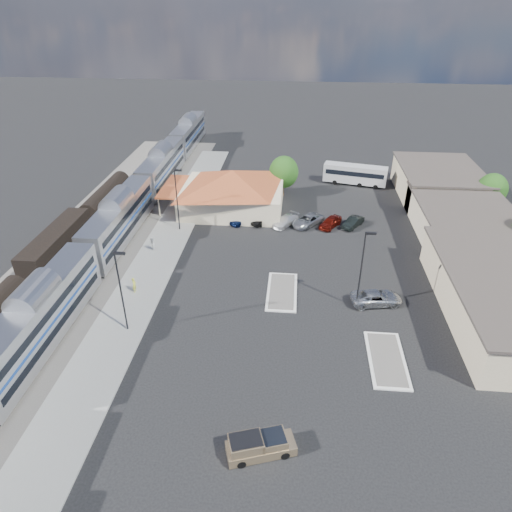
# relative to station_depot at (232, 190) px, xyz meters

# --- Properties ---
(ground) EXTENTS (280.00, 280.00, 0.00)m
(ground) POSITION_rel_station_depot_xyz_m (4.56, -24.00, -3.13)
(ground) COLOR black
(ground) RESTS_ON ground
(railbed) EXTENTS (16.00, 100.00, 0.12)m
(railbed) POSITION_rel_station_depot_xyz_m (-16.44, -16.00, -3.07)
(railbed) COLOR #4C4944
(railbed) RESTS_ON ground
(platform) EXTENTS (5.50, 92.00, 0.18)m
(platform) POSITION_rel_station_depot_xyz_m (-7.44, -18.00, -3.04)
(platform) COLOR gray
(platform) RESTS_ON ground
(passenger_train) EXTENTS (3.00, 104.00, 5.55)m
(passenger_train) POSITION_rel_station_depot_xyz_m (-13.44, -11.62, -0.26)
(passenger_train) COLOR silver
(passenger_train) RESTS_ON ground
(freight_cars) EXTENTS (2.80, 46.00, 4.00)m
(freight_cars) POSITION_rel_station_depot_xyz_m (-19.44, -17.42, -1.21)
(freight_cars) COLOR black
(freight_cars) RESTS_ON ground
(station_depot) EXTENTS (18.35, 12.24, 6.20)m
(station_depot) POSITION_rel_station_depot_xyz_m (0.00, 0.00, 0.00)
(station_depot) COLOR #C4B08F
(station_depot) RESTS_ON ground
(buildings_east) EXTENTS (14.40, 51.40, 4.80)m
(buildings_east) POSITION_rel_station_depot_xyz_m (32.56, -9.72, -0.86)
(buildings_east) COLOR #C6B28C
(buildings_east) RESTS_ON ground
(traffic_island_south) EXTENTS (3.30, 7.50, 0.21)m
(traffic_island_south) POSITION_rel_station_depot_xyz_m (8.56, -22.00, -3.03)
(traffic_island_south) COLOR silver
(traffic_island_south) RESTS_ON ground
(traffic_island_north) EXTENTS (3.30, 7.50, 0.21)m
(traffic_island_north) POSITION_rel_station_depot_xyz_m (18.56, -32.00, -3.03)
(traffic_island_north) COLOR silver
(traffic_island_north) RESTS_ON ground
(lamp_plat_s) EXTENTS (1.08, 0.25, 9.00)m
(lamp_plat_s) POSITION_rel_station_depot_xyz_m (-6.34, -30.00, 2.21)
(lamp_plat_s) COLOR black
(lamp_plat_s) RESTS_ON ground
(lamp_plat_n) EXTENTS (1.08, 0.25, 9.00)m
(lamp_plat_n) POSITION_rel_station_depot_xyz_m (-6.34, -8.00, 2.21)
(lamp_plat_n) COLOR black
(lamp_plat_n) RESTS_ON ground
(lamp_lot) EXTENTS (1.08, 0.25, 9.00)m
(lamp_lot) POSITION_rel_station_depot_xyz_m (16.66, -24.00, 2.21)
(lamp_lot) COLOR black
(lamp_lot) RESTS_ON ground
(tree_east_c) EXTENTS (4.41, 4.41, 6.21)m
(tree_east_c) POSITION_rel_station_depot_xyz_m (38.56, 2.00, 0.63)
(tree_east_c) COLOR #382314
(tree_east_c) RESTS_ON ground
(tree_depot) EXTENTS (4.71, 4.71, 6.63)m
(tree_depot) POSITION_rel_station_depot_xyz_m (7.56, 6.00, 0.89)
(tree_depot) COLOR #382314
(tree_depot) RESTS_ON ground
(pickup_truck) EXTENTS (5.32, 3.27, 1.73)m
(pickup_truck) POSITION_rel_station_depot_xyz_m (7.89, -42.69, -2.31)
(pickup_truck) COLOR #9A825F
(pickup_truck) RESTS_ON ground
(suv) EXTENTS (5.81, 3.41, 1.52)m
(suv) POSITION_rel_station_depot_xyz_m (18.74, -23.21, -2.37)
(suv) COLOR #A6AAAE
(suv) RESTS_ON ground
(coach_bus) EXTENTS (10.92, 4.61, 3.42)m
(coach_bus) POSITION_rel_station_depot_xyz_m (19.68, 12.00, -1.16)
(coach_bus) COLOR silver
(coach_bus) RESTS_ON ground
(person_a) EXTENTS (0.43, 0.65, 1.76)m
(person_a) POSITION_rel_station_depot_xyz_m (-7.76, -23.60, -2.07)
(person_a) COLOR #DEE146
(person_a) RESTS_ON platform
(person_b) EXTENTS (0.83, 0.97, 1.71)m
(person_b) POSITION_rel_station_depot_xyz_m (-8.55, -14.14, -2.10)
(person_b) COLOR silver
(person_b) RESTS_ON platform
(parked_car_a) EXTENTS (3.56, 3.98, 1.31)m
(parked_car_a) POSITION_rel_station_depot_xyz_m (1.93, -5.01, -2.48)
(parked_car_a) COLOR #0D1B43
(parked_car_a) RESTS_ON ground
(parked_car_b) EXTENTS (3.77, 4.22, 1.39)m
(parked_car_b) POSITION_rel_station_depot_xyz_m (5.13, -4.71, -2.44)
(parked_car_b) COLOR black
(parked_car_b) RESTS_ON ground
(parked_car_c) EXTENTS (4.29, 4.92, 1.36)m
(parked_car_c) POSITION_rel_station_depot_xyz_m (8.33, -5.01, -2.45)
(parked_car_c) COLOR silver
(parked_car_c) RESTS_ON ground
(parked_car_d) EXTENTS (5.19, 5.61, 1.46)m
(parked_car_d) POSITION_rel_station_depot_xyz_m (11.53, -4.71, -2.40)
(parked_car_d) COLOR gray
(parked_car_d) RESTS_ON ground
(parked_car_e) EXTENTS (3.81, 4.65, 1.49)m
(parked_car_e) POSITION_rel_station_depot_xyz_m (14.73, -5.01, -2.38)
(parked_car_e) COLOR maroon
(parked_car_e) RESTS_ON ground
(parked_car_f) EXTENTS (3.60, 4.34, 1.40)m
(parked_car_f) POSITION_rel_station_depot_xyz_m (17.93, -4.71, -2.43)
(parked_car_f) COLOR black
(parked_car_f) RESTS_ON ground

